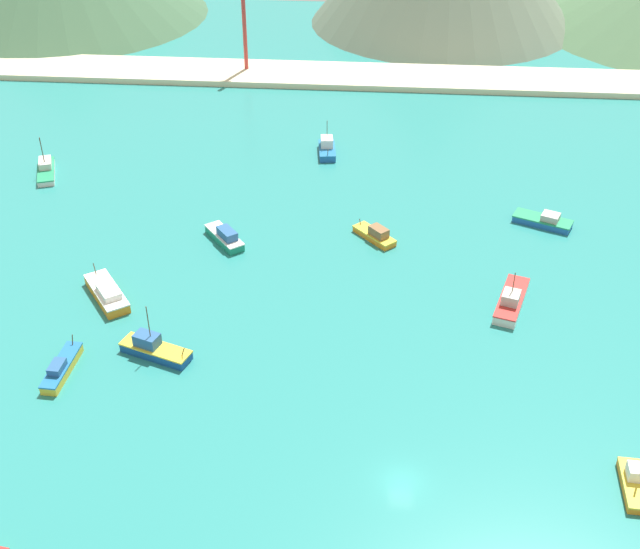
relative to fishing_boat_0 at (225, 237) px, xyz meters
The scene contains 13 objects.
ground 29.47m from the fishing_boat_0, 28.25° to the right, with size 260.00×280.00×0.50m.
fishing_boat_0 is the anchor object (origin of this frame).
fishing_boat_1 33.54m from the fishing_boat_0, 67.51° to the left, with size 3.63×7.27×6.28m.
fishing_boat_3 22.30m from the fishing_boat_0, ahead, with size 6.78×7.04×2.31m.
fishing_boat_4 33.53m from the fishing_boat_0, 114.94° to the right, with size 2.46×8.57×2.55m.
fishing_boat_5 26.56m from the fishing_boat_0, 98.76° to the right, with size 9.38×5.56×7.26m.
fishing_boat_6 20.21m from the fishing_boat_0, 130.57° to the right, with size 8.28×9.78×3.00m.
fishing_boat_7 39.40m from the fishing_boat_0, 150.61° to the left, with size 5.67×9.76×6.69m.
fishing_boat_8 42.30m from the fishing_boat_0, 17.47° to the right, with size 5.90×10.72×5.68m.
fishing_boat_9 48.57m from the fishing_boat_0, 10.61° to the left, with size 9.31×6.34×2.12m.
fishing_boat_10 65.49m from the fishing_boat_0, 40.84° to the right, with size 3.50×6.89×6.06m.
beach_strip 72.92m from the fishing_boat_0, 69.16° to the left, with size 247.00×14.12×1.20m, color beige.
radio_tower 70.38m from the fishing_boat_0, 96.25° to the left, with size 2.25×1.80×22.51m.
Camera 1 is at (-3.81, -56.39, 63.80)m, focal length 45.46 mm.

